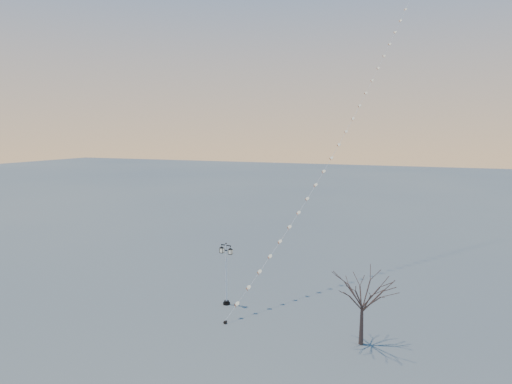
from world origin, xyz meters
The scene contains 4 objects.
ground centered at (0.00, 0.00, 0.00)m, with size 300.00×300.00×0.00m, color #5D605D.
street_lamp centered at (-2.51, 3.49, 2.59)m, with size 1.17×0.54×4.67m.
bare_tree centered at (7.77, 0.81, 3.10)m, with size 2.69×2.69×4.47m.
kite_train centered at (4.32, 16.94, 16.94)m, with size 11.43×33.72×34.06m.
Camera 1 is at (11.65, -25.62, 12.73)m, focal length 31.92 mm.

